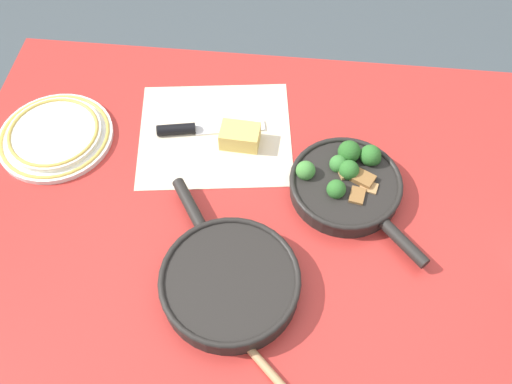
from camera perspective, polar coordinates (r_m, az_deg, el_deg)
The scene contains 9 objects.
ground_plane at distance 1.86m, azimuth 0.00°, elevation -13.83°, with size 14.00×14.00×0.00m, color #424C51.
dining_table_red at distance 1.25m, azimuth 0.00°, elevation -2.75°, with size 1.27×0.85×0.77m.
skillet_broccoli at distance 1.18m, azimuth 9.10°, elevation 0.90°, with size 0.28×0.29×0.08m.
skillet_eggs at distance 1.05m, azimuth -2.68°, elevation -8.93°, with size 0.27×0.35×0.05m.
wooden_spoon at distance 1.02m, azimuth -0.14°, elevation -15.93°, with size 0.27×0.26×0.02m.
parchment_sheet at distance 1.28m, azimuth -4.11°, elevation 5.82°, with size 0.37×0.34×0.00m.
grater_knife at distance 1.28m, azimuth -6.11°, elevation 6.30°, with size 0.24×0.07×0.02m.
cheese_block at distance 1.25m, azimuth -1.61°, elevation 5.56°, with size 0.09×0.06×0.04m.
dinner_plate_stack at distance 1.34m, azimuth -19.49°, elevation 5.40°, with size 0.25×0.25×0.03m.
Camera 1 is at (0.07, -0.65, 1.74)m, focal length 40.00 mm.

